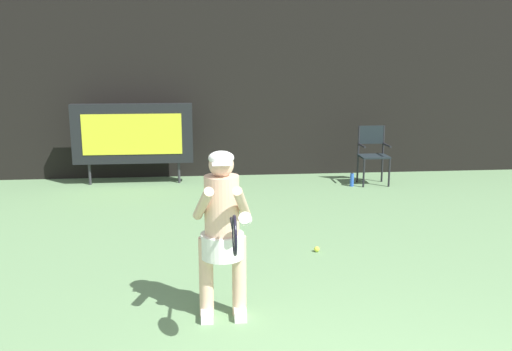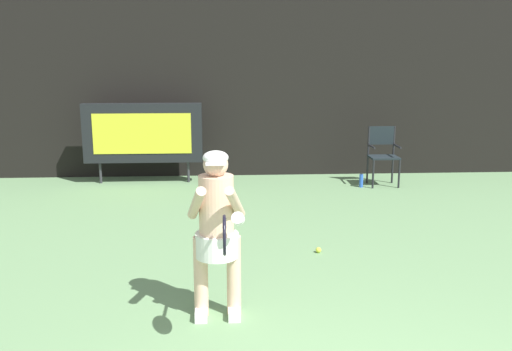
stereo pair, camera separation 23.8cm
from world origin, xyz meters
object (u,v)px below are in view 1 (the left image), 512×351
umpire_chair (373,151)px  water_bottle (352,180)px  tennis_ball_loose (317,249)px  scoreboard (133,134)px  tennis_racket (234,234)px  tennis_player (222,227)px

umpire_chair → water_bottle: size_ratio=4.08×
umpire_chair → tennis_ball_loose: size_ratio=15.88×
umpire_chair → tennis_ball_loose: bearing=-116.9°
scoreboard → tennis_racket: (1.51, -6.20, 0.05)m
umpire_chair → tennis_player: bearing=-120.4°
scoreboard → tennis_ball_loose: (2.65, -3.96, -0.91)m
tennis_racket → water_bottle: bearing=52.0°
tennis_racket → umpire_chair: bearing=49.1°
scoreboard → tennis_ball_loose: scoreboard is taller
tennis_player → tennis_racket: size_ratio=2.55×
umpire_chair → water_bottle: (-0.43, -0.17, -0.50)m
umpire_chair → tennis_ball_loose: umpire_chair is taller
water_bottle → tennis_player: size_ratio=0.17×
scoreboard → umpire_chair: (4.44, -0.43, -0.33)m
water_bottle → tennis_racket: (-2.49, -5.60, 0.88)m
scoreboard → umpire_chair: bearing=-5.5°
water_bottle → tennis_ball_loose: water_bottle is taller
water_bottle → tennis_racket: size_ratio=0.44×
scoreboard → umpire_chair: 4.47m
water_bottle → tennis_racket: bearing=-114.0°
scoreboard → tennis_racket: size_ratio=3.65×
scoreboard → tennis_player: tennis_player is taller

